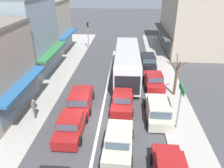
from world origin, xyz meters
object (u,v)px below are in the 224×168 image
object	(u,v)px
sedan_behind_bus_mid	(71,125)
sedan_behind_bus_near	(118,142)
street_tree_right	(176,78)
parked_sedan_kerb_third	(154,81)
sedan_queue_far_back	(122,100)
pedestrian_with_handbag_near	(34,107)
city_bus	(127,61)
parked_wagon_kerb_second	(158,110)
parked_wagon_kerb_rear	(148,61)
directional_road_sign	(181,97)
wagon_adjacent_lane_lead	(81,99)
traffic_light_downstreet	(88,31)

from	to	relation	value
sedan_behind_bus_mid	sedan_behind_bus_near	xyz separation A→B (m)	(3.41, -1.48, 0.00)
street_tree_right	parked_sedan_kerb_third	bearing A→B (deg)	135.21
sedan_queue_far_back	pedestrian_with_handbag_near	xyz separation A→B (m)	(-6.74, -2.24, 0.40)
city_bus	sedan_behind_bus_near	xyz separation A→B (m)	(-0.41, -11.74, -1.22)
parked_wagon_kerb_second	parked_wagon_kerb_rear	distance (m)	11.25
sedan_queue_far_back	sedan_behind_bus_mid	size ratio (longest dim) A/B	1.01
sedan_behind_bus_near	parked_sedan_kerb_third	bearing A→B (deg)	71.35
sedan_behind_bus_near	directional_road_sign	distance (m)	5.24
city_bus	sedan_behind_bus_mid	xyz separation A→B (m)	(-3.82, -10.26, -1.22)
sedan_queue_far_back	parked_sedan_kerb_third	size ratio (longest dim) A/B	1.00
wagon_adjacent_lane_lead	parked_wagon_kerb_rear	bearing A→B (deg)	57.77
sedan_queue_far_back	sedan_behind_bus_near	size ratio (longest dim) A/B	1.00
sedan_queue_far_back	parked_sedan_kerb_third	distance (m)	5.17
sedan_behind_bus_near	directional_road_sign	world-z (taller)	directional_road_sign
street_tree_right	parked_wagon_kerb_second	bearing A→B (deg)	-117.05
city_bus	parked_sedan_kerb_third	size ratio (longest dim) A/B	2.56
city_bus	parked_wagon_kerb_rear	distance (m)	4.36
wagon_adjacent_lane_lead	parked_wagon_kerb_rear	xyz separation A→B (m)	(6.37, 10.10, 0.00)
sedan_behind_bus_mid	street_tree_right	world-z (taller)	street_tree_right
pedestrian_with_handbag_near	parked_wagon_kerb_rear	bearing A→B (deg)	51.63
sedan_behind_bus_near	directional_road_sign	bearing A→B (deg)	31.26
sedan_behind_bus_near	wagon_adjacent_lane_lead	xyz separation A→B (m)	(-3.41, 4.99, 0.08)
city_bus	pedestrian_with_handbag_near	size ratio (longest dim) A/B	6.68
sedan_behind_bus_mid	parked_wagon_kerb_rear	bearing A→B (deg)	64.93
directional_road_sign	parked_wagon_kerb_rear	bearing A→B (deg)	95.37
sedan_queue_far_back	directional_road_sign	size ratio (longest dim) A/B	1.18
parked_wagon_kerb_rear	street_tree_right	bearing A→B (deg)	-75.36
city_bus	parked_sedan_kerb_third	bearing A→B (deg)	-40.55
wagon_adjacent_lane_lead	traffic_light_downstreet	xyz separation A→B (m)	(-2.17, 16.77, 2.11)
traffic_light_downstreet	street_tree_right	xyz separation A→B (m)	(10.48, -14.09, -1.07)
sedan_behind_bus_near	parked_wagon_kerb_second	xyz separation A→B (m)	(2.94, 3.84, 0.08)
city_bus	sedan_queue_far_back	world-z (taller)	city_bus
sedan_queue_far_back	directional_road_sign	distance (m)	5.25
directional_road_sign	traffic_light_downstreet	bearing A→B (deg)	116.81
parked_wagon_kerb_second	parked_wagon_kerb_rear	world-z (taller)	same
directional_road_sign	street_tree_right	distance (m)	5.28
wagon_adjacent_lane_lead	parked_wagon_kerb_rear	distance (m)	11.94
parked_sedan_kerb_third	directional_road_sign	xyz separation A→B (m)	(0.97, -6.87, 2.01)
parked_wagon_kerb_second	pedestrian_with_handbag_near	bearing A→B (deg)	-174.87
wagon_adjacent_lane_lead	pedestrian_with_handbag_near	distance (m)	3.81
parked_wagon_kerb_second	directional_road_sign	bearing A→B (deg)	-47.95
city_bus	directional_road_sign	distance (m)	9.99
sedan_behind_bus_near	street_tree_right	xyz separation A→B (m)	(4.90, 7.66, 1.12)
sedan_queue_far_back	traffic_light_downstreet	world-z (taller)	traffic_light_downstreet
traffic_light_downstreet	street_tree_right	world-z (taller)	traffic_light_downstreet
city_bus	sedan_queue_far_back	xyz separation A→B (m)	(-0.30, -6.53, -1.22)
pedestrian_with_handbag_near	sedan_queue_far_back	bearing A→B (deg)	18.35
wagon_adjacent_lane_lead	traffic_light_downstreet	world-z (taller)	traffic_light_downstreet
traffic_light_downstreet	city_bus	bearing A→B (deg)	-59.10
parked_sedan_kerb_third	directional_road_sign	distance (m)	7.22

